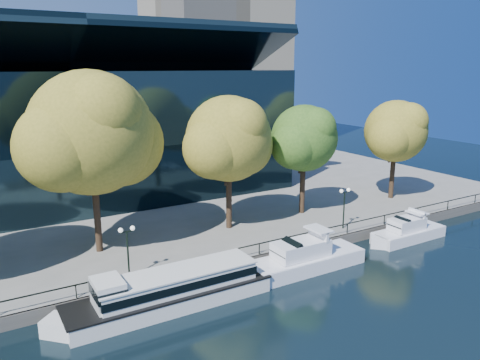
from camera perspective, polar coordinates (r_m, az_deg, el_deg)
ground at (r=35.72m, az=-1.66°, el=-13.83°), size 160.00×160.00×0.00m
promenade at (r=67.81m, az=-16.80°, el=-0.52°), size 90.00×67.08×1.00m
railing at (r=37.50m, az=-4.13°, el=-9.19°), size 88.20×0.08×0.99m
convention_building at (r=61.09m, az=-19.89°, el=5.39°), size 50.00×24.57×21.43m
tour_boat at (r=33.93m, az=-9.04°, el=-13.12°), size 16.07×3.58×3.05m
cruiser_near at (r=39.42m, az=7.47°, el=-9.49°), size 11.70×3.01×3.39m
cruiser_far at (r=48.30m, az=19.61°, el=-5.93°), size 8.91×2.47×2.91m
tree_2 at (r=40.00m, az=-17.39°, el=5.20°), size 12.71×10.43×15.32m
tree_3 at (r=44.32m, az=-1.18°, el=4.83°), size 10.19×8.36×12.92m
tree_4 at (r=49.69m, az=7.97°, el=4.89°), size 8.76×7.19×11.66m
tree_5 at (r=58.01m, az=18.57°, el=5.51°), size 9.03×7.41×11.70m
lamp_1 at (r=35.84m, az=-13.59°, el=-7.16°), size 1.26×0.36×4.03m
lamp_2 at (r=46.39m, az=12.62°, el=-2.29°), size 1.26×0.36×4.03m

